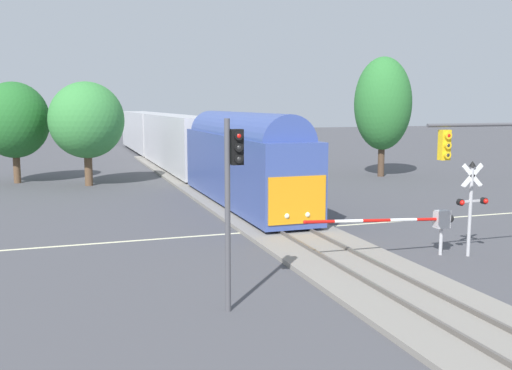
{
  "coord_description": "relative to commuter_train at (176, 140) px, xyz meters",
  "views": [
    {
      "loc": [
        -9.91,
        -25.25,
        5.94
      ],
      "look_at": [
        -0.91,
        1.47,
        2.0
      ],
      "focal_mm": 40.82,
      "sensor_mm": 36.0,
      "label": 1
    }
  ],
  "objects": [
    {
      "name": "ground_plane",
      "position": [
        -0.0,
        -26.6,
        -2.73
      ],
      "size": [
        220.0,
        220.0,
        0.0
      ],
      "primitive_type": "plane",
      "color": "#47474C"
    },
    {
      "name": "oak_behind_train",
      "position": [
        -8.04,
        -7.96,
        2.03
      ],
      "size": [
        5.36,
        5.36,
        7.54
      ],
      "color": "brown",
      "rests_on": "ground"
    },
    {
      "name": "maple_right_background",
      "position": [
        15.11,
        -9.93,
        3.21
      ],
      "size": [
        4.64,
        4.64,
        9.72
      ],
      "color": "#4C3828",
      "rests_on": "ground"
    },
    {
      "name": "pine_left_background",
      "position": [
        -13.11,
        -4.75,
        2.0
      ],
      "size": [
        5.14,
        5.14,
        7.58
      ],
      "color": "brown",
      "rests_on": "ground"
    },
    {
      "name": "traffic_signal_near_left",
      "position": [
        -5.38,
        -36.31,
        0.98
      ],
      "size": [
        0.53,
        0.38,
        5.55
      ],
      "color": "#4C4C51",
      "rests_on": "ground"
    },
    {
      "name": "railway_track",
      "position": [
        -0.0,
        -26.6,
        -2.64
      ],
      "size": [
        4.4,
        80.0,
        0.32
      ],
      "color": "gray",
      "rests_on": "ground"
    },
    {
      "name": "traffic_signal_near_right",
      "position": [
        4.68,
        -35.66,
        1.42
      ],
      "size": [
        5.0,
        0.38,
        5.49
      ],
      "color": "#4C4C51",
      "rests_on": "ground"
    },
    {
      "name": "crossing_gate_near",
      "position": [
        3.41,
        -32.9,
        -1.31
      ],
      "size": [
        6.46,
        0.4,
        1.8
      ],
      "color": "#B7B7BC",
      "rests_on": "ground"
    },
    {
      "name": "crossing_signal_mast",
      "position": [
        5.11,
        -33.44,
        -0.43
      ],
      "size": [
        1.36,
        0.44,
        3.77
      ],
      "color": "#B2B2B7",
      "rests_on": "ground"
    },
    {
      "name": "road_centre_stripe",
      "position": [
        -0.0,
        -26.6,
        -2.73
      ],
      "size": [
        44.0,
        0.2,
        0.01
      ],
      "color": "beige",
      "rests_on": "ground"
    },
    {
      "name": "commuter_train",
      "position": [
        0.0,
        0.0,
        0.0
      ],
      "size": [
        3.04,
        60.23,
        5.16
      ],
      "color": "#384C93",
      "rests_on": "railway_track"
    }
  ]
}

